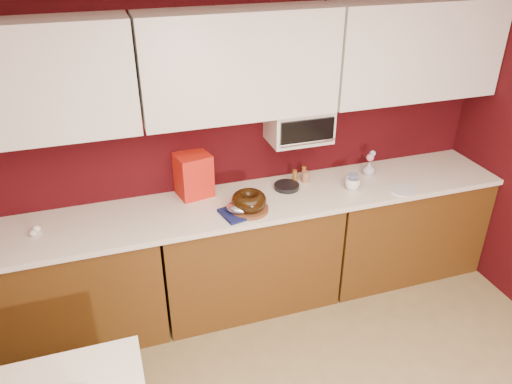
{
  "coord_description": "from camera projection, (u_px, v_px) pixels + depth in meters",
  "views": [
    {
      "loc": [
        -0.91,
        -1.05,
        2.69
      ],
      "look_at": [
        0.04,
        1.84,
        1.02
      ],
      "focal_mm": 35.0,
      "sensor_mm": 36.0,
      "label": 1
    }
  ],
  "objects": [
    {
      "name": "ceiling",
      "position": [
        477.0,
        7.0,
        1.21
      ],
      "size": [
        4.0,
        4.5,
        0.02
      ],
      "primitive_type": "cube",
      "color": "white",
      "rests_on": "wall_back"
    },
    {
      "name": "wall_back",
      "position": [
        234.0,
        140.0,
        3.69
      ],
      "size": [
        4.0,
        0.02,
        2.5
      ],
      "primitive_type": "cube",
      "color": "#3C080B",
      "rests_on": "floor"
    },
    {
      "name": "base_cabinet_left",
      "position": [
        64.0,
        289.0,
        3.46
      ],
      "size": [
        1.31,
        0.58,
        0.86
      ],
      "primitive_type": "cube",
      "color": "#553411",
      "rests_on": "floor"
    },
    {
      "name": "base_cabinet_center",
      "position": [
        248.0,
        254.0,
        3.82
      ],
      "size": [
        1.31,
        0.58,
        0.86
      ],
      "primitive_type": "cube",
      "color": "#553411",
      "rests_on": "floor"
    },
    {
      "name": "base_cabinet_right",
      "position": [
        399.0,
        225.0,
        4.19
      ],
      "size": [
        1.31,
        0.58,
        0.86
      ],
      "primitive_type": "cube",
      "color": "#553411",
      "rests_on": "floor"
    },
    {
      "name": "countertop",
      "position": [
        247.0,
        203.0,
        3.61
      ],
      "size": [
        4.0,
        0.62,
        0.04
      ],
      "primitive_type": "cube",
      "color": "white",
      "rests_on": "base_cabinet_center"
    },
    {
      "name": "upper_cabinet_left",
      "position": [
        19.0,
        83.0,
        2.9
      ],
      "size": [
        1.31,
        0.33,
        0.7
      ],
      "primitive_type": "cube",
      "color": "white",
      "rests_on": "wall_back"
    },
    {
      "name": "upper_cabinet_center",
      "position": [
        239.0,
        65.0,
        3.26
      ],
      "size": [
        1.31,
        0.33,
        0.7
      ],
      "primitive_type": "cube",
      "color": "white",
      "rests_on": "wall_back"
    },
    {
      "name": "upper_cabinet_right",
      "position": [
        415.0,
        50.0,
        3.62
      ],
      "size": [
        1.31,
        0.33,
        0.7
      ],
      "primitive_type": "cube",
      "color": "white",
      "rests_on": "wall_back"
    },
    {
      "name": "toaster_oven",
      "position": [
        299.0,
        124.0,
        3.63
      ],
      "size": [
        0.45,
        0.3,
        0.25
      ],
      "primitive_type": "cube",
      "color": "white",
      "rests_on": "upper_cabinet_center"
    },
    {
      "name": "toaster_oven_door",
      "position": [
        307.0,
        132.0,
        3.5
      ],
      "size": [
        0.4,
        0.02,
        0.18
      ],
      "primitive_type": "cube",
      "color": "black",
      "rests_on": "toaster_oven"
    },
    {
      "name": "toaster_oven_handle",
      "position": [
        308.0,
        143.0,
        3.52
      ],
      "size": [
        0.42,
        0.02,
        0.02
      ],
      "primitive_type": "cylinder",
      "rotation": [
        0.0,
        1.57,
        0.0
      ],
      "color": "silver",
      "rests_on": "toaster_oven"
    },
    {
      "name": "cake_base",
      "position": [
        249.0,
        209.0,
        3.47
      ],
      "size": [
        0.33,
        0.33,
        0.03
      ],
      "primitive_type": "cylinder",
      "rotation": [
        0.0,
        0.0,
        -0.25
      ],
      "color": "brown",
      "rests_on": "countertop"
    },
    {
      "name": "bundt_cake",
      "position": [
        249.0,
        201.0,
        3.44
      ],
      "size": [
        0.32,
        0.32,
        0.1
      ],
      "primitive_type": "torus",
      "rotation": [
        0.0,
        0.0,
        -0.41
      ],
      "color": "black",
      "rests_on": "cake_base"
    },
    {
      "name": "navy_towel",
      "position": [
        240.0,
        212.0,
        3.44
      ],
      "size": [
        0.29,
        0.27,
        0.02
      ],
      "primitive_type": "cube",
      "rotation": [
        0.0,
        0.0,
        0.22
      ],
      "color": "#141A4E",
      "rests_on": "countertop"
    },
    {
      "name": "foil_ham_nest",
      "position": [
        240.0,
        207.0,
        3.42
      ],
      "size": [
        0.2,
        0.17,
        0.07
      ],
      "primitive_type": "ellipsoid",
      "rotation": [
        0.0,
        0.0,
        0.09
      ],
      "color": "white",
      "rests_on": "navy_towel"
    },
    {
      "name": "roasted_ham",
      "position": [
        240.0,
        203.0,
        3.41
      ],
      "size": [
        0.13,
        0.12,
        0.07
      ],
      "primitive_type": "ellipsoid",
      "rotation": [
        0.0,
        0.0,
        -0.31
      ],
      "color": "#B16B51",
      "rests_on": "foil_ham_nest"
    },
    {
      "name": "pandoro_box",
      "position": [
        193.0,
        175.0,
        3.61
      ],
      "size": [
        0.27,
        0.26,
        0.32
      ],
      "primitive_type": "cube",
      "rotation": [
        0.0,
        0.0,
        0.2
      ],
      "color": "#B50C18",
      "rests_on": "countertop"
    },
    {
      "name": "dark_pan",
      "position": [
        287.0,
        186.0,
        3.76
      ],
      "size": [
        0.22,
        0.22,
        0.03
      ],
      "primitive_type": "cylinder",
      "rotation": [
        0.0,
        0.0,
        -0.2
      ],
      "color": "black",
      "rests_on": "countertop"
    },
    {
      "name": "coffee_mug",
      "position": [
        353.0,
        183.0,
        3.73
      ],
      "size": [
        0.13,
        0.13,
        0.11
      ],
      "primitive_type": "imported",
      "rotation": [
        0.0,
        0.0,
        0.47
      ],
      "color": "white",
      "rests_on": "countertop"
    },
    {
      "name": "blue_jar",
      "position": [
        353.0,
        180.0,
        3.78
      ],
      "size": [
        0.09,
        0.09,
        0.1
      ],
      "primitive_type": "cylinder",
      "rotation": [
        0.0,
        0.0,
        0.09
      ],
      "color": "navy",
      "rests_on": "countertop"
    },
    {
      "name": "flower_vase",
      "position": [
        369.0,
        168.0,
        3.94
      ],
      "size": [
        0.08,
        0.08,
        0.12
      ],
      "primitive_type": "imported",
      "rotation": [
        0.0,
        0.0,
        0.05
      ],
      "color": "silver",
      "rests_on": "countertop"
    },
    {
      "name": "flower_pink",
      "position": [
        370.0,
        157.0,
        3.9
      ],
      "size": [
        0.06,
        0.06,
        0.06
      ],
      "primitive_type": "sphere",
      "color": "pink",
      "rests_on": "flower_vase"
    },
    {
      "name": "flower_blue",
      "position": [
        373.0,
        153.0,
        3.92
      ],
      "size": [
        0.05,
        0.05,
        0.05
      ],
      "primitive_type": "sphere",
      "color": "#8FAFE5",
      "rests_on": "flower_vase"
    },
    {
      "name": "china_plate",
      "position": [
        403.0,
        190.0,
        3.73
      ],
      "size": [
        0.26,
        0.26,
        0.01
      ],
      "primitive_type": "cylinder",
      "rotation": [
        0.0,
        0.0,
        -0.35
      ],
      "color": "white",
      "rests_on": "countertop"
    },
    {
      "name": "amber_bottle",
      "position": [
        295.0,
        176.0,
        3.83
      ],
      "size": [
        0.04,
        0.04,
        0.1
      ],
      "primitive_type": "cylinder",
      "rotation": [
        0.0,
        0.0,
        0.02
      ],
      "color": "brown",
      "rests_on": "countertop"
    },
    {
      "name": "paper_cup",
      "position": [
        305.0,
        177.0,
        3.84
      ],
      "size": [
        0.07,
        0.07,
        0.09
      ],
      "primitive_type": "cylinder",
      "rotation": [
        0.0,
        0.0,
        -0.26
      ],
      "color": "#996745",
      "rests_on": "countertop"
    },
    {
      "name": "egg_left",
      "position": [
        33.0,
        233.0,
        3.19
      ],
      "size": [
        0.07,
        0.06,
        0.04
      ],
      "primitive_type": "ellipsoid",
      "rotation": [
        0.0,
        0.0,
        0.37
      ],
      "color": "silver",
      "rests_on": "countertop"
    },
    {
      "name": "egg_right",
      "position": [
        36.0,
        229.0,
        3.23
      ],
      "size": [
        0.06,
        0.05,
        0.04
      ],
      "primitive_type": "ellipsoid",
      "rotation": [
        0.0,
        0.0,
        -0.22
      ],
      "color": "white",
      "rests_on": "countertop"
    },
    {
      "name": "amber_bottle_tall",
      "position": [
        304.0,
        173.0,
        3.87
      ],
      "size": [
        0.03,
        0.03,
        0.11
      ],
      "primitive_type": "cylinder",
      "rotation": [
        0.0,
        0.0,
        0.03
      ],
      "color": "brown",
      "rests_on": "countertop"
    }
  ]
}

